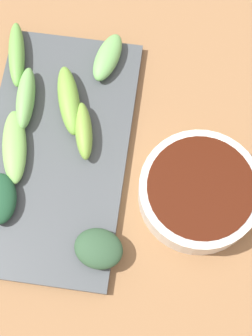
% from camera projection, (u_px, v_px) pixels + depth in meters
% --- Properties ---
extents(tabletop, '(2.10, 2.10, 0.02)m').
position_uv_depth(tabletop, '(104.00, 177.00, 0.67)').
color(tabletop, olive).
rests_on(tabletop, ground).
extents(sauce_bowl, '(0.15, 0.15, 0.05)m').
position_uv_depth(sauce_bowl, '(199.00, 192.00, 0.63)').
color(sauce_bowl, silver).
rests_on(sauce_bowl, tabletop).
extents(serving_plate, '(0.18, 0.34, 0.01)m').
position_uv_depth(serving_plate, '(57.00, 153.00, 0.67)').
color(serving_plate, '#43494C').
rests_on(serving_plate, tabletop).
extents(broccoli_stalk_0, '(0.05, 0.10, 0.02)m').
position_uv_depth(broccoli_stalk_0, '(14.00, 147.00, 0.65)').
color(broccoli_stalk_0, '#77B055').
rests_on(broccoli_stalk_0, serving_plate).
extents(broccoli_stalk_1, '(0.04, 0.08, 0.03)m').
position_uv_depth(broccoli_stalk_1, '(84.00, 131.00, 0.65)').
color(broccoli_stalk_1, '#78A83E').
rests_on(broccoli_stalk_1, serving_plate).
extents(broccoli_stalk_2, '(0.05, 0.08, 0.02)m').
position_uv_depth(broccoli_stalk_2, '(108.00, 57.00, 0.69)').
color(broccoli_stalk_2, '#6CAC5B').
rests_on(broccoli_stalk_2, serving_plate).
extents(broccoli_stalk_4, '(0.03, 0.09, 0.03)m').
position_uv_depth(broccoli_stalk_4, '(26.00, 98.00, 0.67)').
color(broccoli_stalk_4, '#6FAD59').
rests_on(broccoli_stalk_4, serving_plate).
extents(broccoli_stalk_5, '(0.04, 0.10, 0.02)m').
position_uv_depth(broccoli_stalk_5, '(17.00, 54.00, 0.69)').
color(broccoli_stalk_5, '#66A548').
rests_on(broccoli_stalk_5, serving_plate).
extents(broccoli_leafy_6, '(0.07, 0.06, 0.02)m').
position_uv_depth(broccoli_leafy_6, '(99.00, 249.00, 0.61)').
color(broccoli_leafy_6, '#2E4E32').
rests_on(broccoli_leafy_6, serving_plate).
extents(broccoli_stalk_7, '(0.06, 0.10, 0.03)m').
position_uv_depth(broccoli_stalk_7, '(69.00, 100.00, 0.67)').
color(broccoli_stalk_7, '#73AA3E').
rests_on(broccoli_stalk_7, serving_plate).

